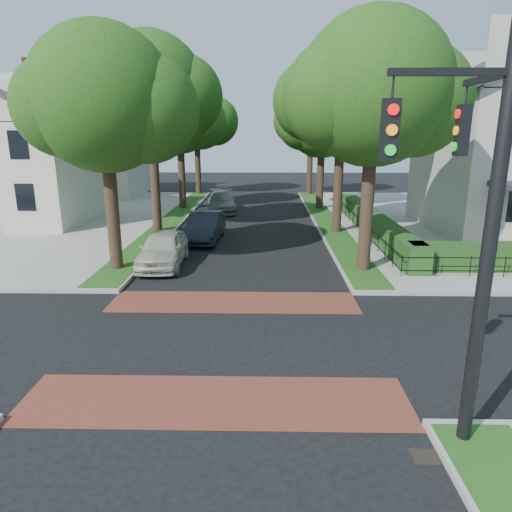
# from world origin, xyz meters

# --- Properties ---
(ground) EXTENTS (120.00, 120.00, 0.00)m
(ground) POSITION_xyz_m (0.00, 0.00, 0.00)
(ground) COLOR black
(ground) RESTS_ON ground
(crosswalk_far) EXTENTS (9.00, 2.20, 0.01)m
(crosswalk_far) POSITION_xyz_m (0.00, 3.20, 0.01)
(crosswalk_far) COLOR brown
(crosswalk_far) RESTS_ON ground
(crosswalk_near) EXTENTS (9.00, 2.20, 0.01)m
(crosswalk_near) POSITION_xyz_m (0.00, -3.20, 0.01)
(crosswalk_near) COLOR brown
(crosswalk_near) RESTS_ON ground
(storm_drain) EXTENTS (0.65, 0.45, 0.01)m
(storm_drain) POSITION_xyz_m (4.30, -5.00, 0.01)
(storm_drain) COLOR black
(storm_drain) RESTS_ON ground
(grass_strip_ne) EXTENTS (1.60, 29.80, 0.02)m
(grass_strip_ne) POSITION_xyz_m (5.40, 19.10, 0.16)
(grass_strip_ne) COLOR #274B15
(grass_strip_ne) RESTS_ON sidewalk_ne
(grass_strip_nw) EXTENTS (1.60, 29.80, 0.02)m
(grass_strip_nw) POSITION_xyz_m (-5.40, 19.10, 0.16)
(grass_strip_nw) COLOR #274B15
(grass_strip_nw) RESTS_ON sidewalk_nw
(tree_right_near) EXTENTS (7.75, 6.67, 10.66)m
(tree_right_near) POSITION_xyz_m (5.60, 7.24, 7.63)
(tree_right_near) COLOR black
(tree_right_near) RESTS_ON sidewalk_ne
(tree_right_mid) EXTENTS (8.25, 7.09, 11.22)m
(tree_right_mid) POSITION_xyz_m (5.61, 15.25, 7.99)
(tree_right_mid) COLOR black
(tree_right_mid) RESTS_ON sidewalk_ne
(tree_right_far) EXTENTS (7.25, 6.23, 9.74)m
(tree_right_far) POSITION_xyz_m (5.60, 24.22, 6.91)
(tree_right_far) COLOR black
(tree_right_far) RESTS_ON sidewalk_ne
(tree_right_back) EXTENTS (7.50, 6.45, 10.20)m
(tree_right_back) POSITION_xyz_m (5.60, 33.23, 7.27)
(tree_right_back) COLOR black
(tree_right_back) RESTS_ON sidewalk_ne
(tree_left_near) EXTENTS (7.50, 6.45, 10.20)m
(tree_left_near) POSITION_xyz_m (-5.40, 7.23, 7.27)
(tree_left_near) COLOR black
(tree_left_near) RESTS_ON sidewalk_nw
(tree_left_mid) EXTENTS (8.00, 6.88, 11.48)m
(tree_left_mid) POSITION_xyz_m (-5.39, 15.24, 8.34)
(tree_left_mid) COLOR black
(tree_left_mid) RESTS_ON sidewalk_nw
(tree_left_far) EXTENTS (7.00, 6.02, 9.86)m
(tree_left_far) POSITION_xyz_m (-5.40, 24.22, 7.12)
(tree_left_far) COLOR black
(tree_left_far) RESTS_ON sidewalk_nw
(tree_left_back) EXTENTS (7.75, 6.66, 10.44)m
(tree_left_back) POSITION_xyz_m (-5.40, 33.24, 7.41)
(tree_left_back) COLOR black
(tree_left_back) RESTS_ON sidewalk_nw
(hedge_main_road) EXTENTS (1.00, 18.00, 1.20)m
(hedge_main_road) POSITION_xyz_m (7.70, 15.00, 0.75)
(hedge_main_road) COLOR #1A3F16
(hedge_main_road) RESTS_ON sidewalk_ne
(fence_main_road) EXTENTS (0.06, 18.00, 0.90)m
(fence_main_road) POSITION_xyz_m (6.90, 15.00, 0.60)
(fence_main_road) COLOR black
(fence_main_road) RESTS_ON sidewalk_ne
(house_left_near) EXTENTS (10.00, 9.00, 10.14)m
(house_left_near) POSITION_xyz_m (-15.49, 17.99, 5.04)
(house_left_near) COLOR beige
(house_left_near) RESTS_ON sidewalk_nw
(house_left_far) EXTENTS (10.00, 9.00, 10.14)m
(house_left_far) POSITION_xyz_m (-15.49, 31.99, 5.04)
(house_left_far) COLOR beige
(house_left_far) RESTS_ON sidewalk_nw
(traffic_signal) EXTENTS (2.17, 2.00, 8.00)m
(traffic_signal) POSITION_xyz_m (4.89, -4.41, 4.71)
(traffic_signal) COLOR black
(traffic_signal) RESTS_ON sidewalk_se
(parked_car_front) EXTENTS (2.05, 4.84, 1.63)m
(parked_car_front) POSITION_xyz_m (-3.60, 7.91, 0.82)
(parked_car_front) COLOR beige
(parked_car_front) RESTS_ON ground
(parked_car_middle) EXTENTS (1.96, 5.03, 1.63)m
(parked_car_middle) POSITION_xyz_m (-2.30, 13.04, 0.82)
(parked_car_middle) COLOR black
(parked_car_middle) RESTS_ON ground
(parked_car_rear) EXTENTS (2.75, 5.57, 1.56)m
(parked_car_rear) POSITION_xyz_m (-2.30, 23.12, 0.78)
(parked_car_rear) COLOR slate
(parked_car_rear) RESTS_ON ground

